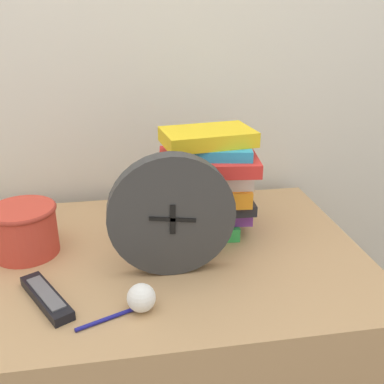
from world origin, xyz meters
TOP-DOWN VIEW (x-y plane):
  - wall_back at (0.00, 0.76)m, footprint 6.00×0.04m
  - desk at (0.00, 0.34)m, footprint 1.15×0.69m
  - desk_clock at (0.10, 0.26)m, footprint 0.28×0.04m
  - book_stack at (0.21, 0.44)m, footprint 0.26×0.23m
  - basket at (-0.24, 0.40)m, footprint 0.16×0.16m
  - tv_remote at (-0.17, 0.19)m, footprint 0.12×0.18m
  - crumpled_paper_ball at (0.02, 0.13)m, footprint 0.06×0.06m
  - pen at (-0.05, 0.11)m, footprint 0.11×0.05m

SIDE VIEW (x-z plane):
  - desk at x=0.00m, z-range 0.00..0.77m
  - pen at x=-0.05m, z-range 0.77..0.78m
  - tv_remote at x=-0.17m, z-range 0.77..0.79m
  - crumpled_paper_ball at x=0.02m, z-range 0.77..0.83m
  - basket at x=-0.24m, z-range 0.78..0.90m
  - desk_clock at x=0.10m, z-range 0.77..1.05m
  - book_stack at x=0.21m, z-range 0.78..1.06m
  - wall_back at x=0.00m, z-range 0.00..2.40m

